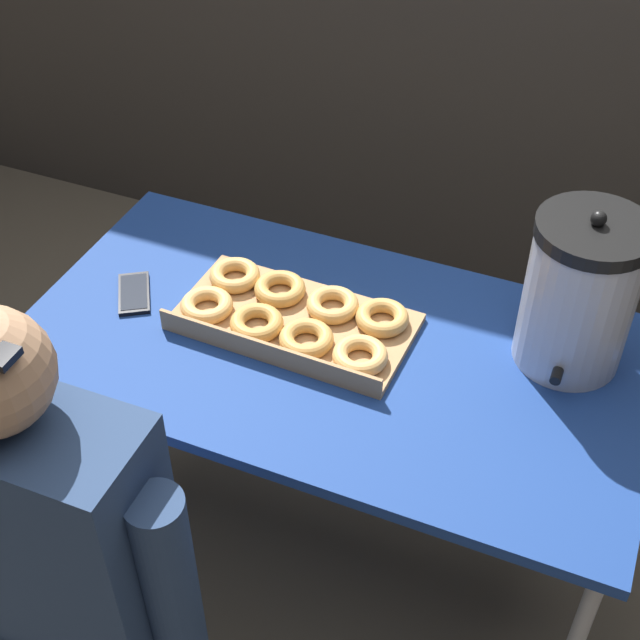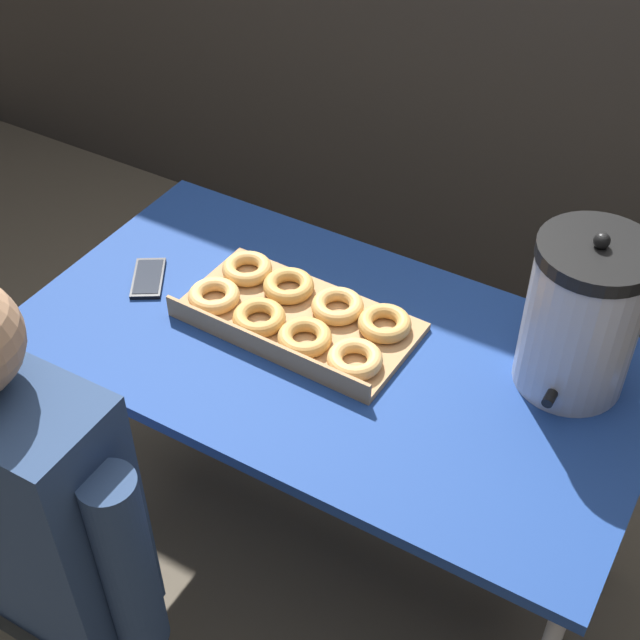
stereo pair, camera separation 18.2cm
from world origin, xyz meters
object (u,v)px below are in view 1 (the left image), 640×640
at_px(coffee_urn, 580,294).
at_px(donut_box, 293,317).
at_px(cell_phone, 134,293).
at_px(person_seated, 63,586).

bearing_deg(coffee_urn, donut_box, -166.62).
distance_m(donut_box, cell_phone, 0.37).
bearing_deg(coffee_urn, person_seated, -132.25).
distance_m(donut_box, person_seated, 0.69).
xyz_separation_m(donut_box, cell_phone, (-0.37, -0.05, -0.02)).
distance_m(coffee_urn, cell_phone, 0.95).
bearing_deg(person_seated, cell_phone, -72.19).
height_order(coffee_urn, cell_phone, coffee_urn).
distance_m(donut_box, coffee_urn, 0.58).
bearing_deg(cell_phone, donut_box, -25.02).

